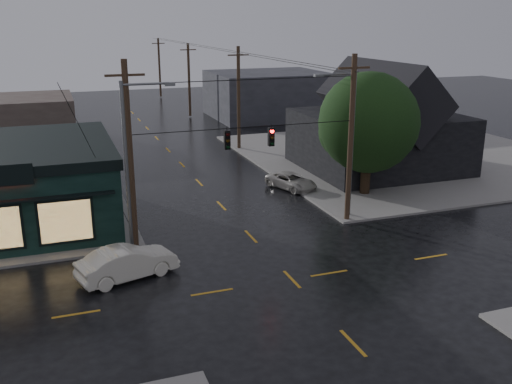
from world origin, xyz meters
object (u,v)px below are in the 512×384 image
object	(u,v)px
utility_pole_nw	(136,248)
utility_pole_ne	(347,221)
sedan_cream	(128,263)
suv_silver	(291,181)
corner_tree	(368,123)

from	to	relation	value
utility_pole_nw	utility_pole_ne	distance (m)	13.00
sedan_cream	utility_pole_nw	bearing A→B (deg)	-30.78
sedan_cream	suv_silver	size ratio (longest dim) A/B	1.16
utility_pole_nw	suv_silver	distance (m)	14.64
utility_pole_ne	sedan_cream	distance (m)	14.40
utility_pole_nw	utility_pole_ne	world-z (taller)	same
utility_pole_ne	suv_silver	bearing A→B (deg)	93.76
corner_tree	suv_silver	world-z (taller)	corner_tree
sedan_cream	corner_tree	bearing A→B (deg)	-82.29
corner_tree	suv_silver	size ratio (longest dim) A/B	2.05
corner_tree	utility_pole_nw	size ratio (longest dim) A/B	0.84
corner_tree	sedan_cream	xyz separation A→B (m)	(-17.74, -8.09, -4.40)
suv_silver	sedan_cream	bearing A→B (deg)	-161.03
utility_pole_ne	sedan_cream	bearing A→B (deg)	-165.30
utility_pole_nw	sedan_cream	bearing A→B (deg)	-103.97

